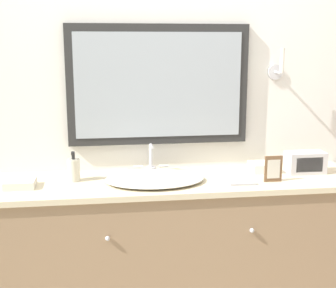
{
  "coord_description": "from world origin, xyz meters",
  "views": [
    {
      "loc": [
        -0.37,
        -2.16,
        1.59
      ],
      "look_at": [
        -0.03,
        0.27,
        1.06
      ],
      "focal_mm": 50.0,
      "sensor_mm": 36.0,
      "label": 1
    }
  ],
  "objects_px": {
    "sink_basin": "(155,178)",
    "picture_frame": "(273,169)",
    "soap_bottle": "(74,169)",
    "appliance_box": "(305,162)"
  },
  "relations": [
    {
      "from": "appliance_box",
      "to": "picture_frame",
      "type": "distance_m",
      "value": 0.28
    },
    {
      "from": "sink_basin",
      "to": "picture_frame",
      "type": "relative_size",
      "value": 3.76
    },
    {
      "from": "appliance_box",
      "to": "soap_bottle",
      "type": "bearing_deg",
      "value": 179.22
    },
    {
      "from": "soap_bottle",
      "to": "appliance_box",
      "type": "relative_size",
      "value": 0.75
    },
    {
      "from": "sink_basin",
      "to": "appliance_box",
      "type": "bearing_deg",
      "value": 3.39
    },
    {
      "from": "sink_basin",
      "to": "appliance_box",
      "type": "relative_size",
      "value": 2.46
    },
    {
      "from": "appliance_box",
      "to": "sink_basin",
      "type": "bearing_deg",
      "value": -176.61
    },
    {
      "from": "sink_basin",
      "to": "picture_frame",
      "type": "height_order",
      "value": "sink_basin"
    },
    {
      "from": "soap_bottle",
      "to": "picture_frame",
      "type": "distance_m",
      "value": 1.07
    },
    {
      "from": "soap_bottle",
      "to": "appliance_box",
      "type": "bearing_deg",
      "value": -0.78
    }
  ]
}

